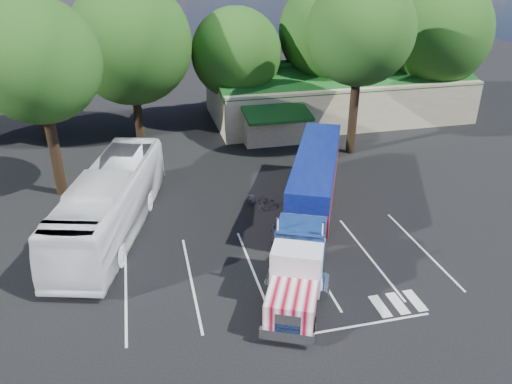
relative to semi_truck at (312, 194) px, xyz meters
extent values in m
plane|color=black|center=(-4.34, 2.25, -2.22)|extent=(120.00, 120.00, 0.00)
cube|color=#C3BA91|center=(9.66, 20.25, -0.22)|extent=(24.00, 11.00, 4.00)
cube|color=#164F1B|center=(9.66, 17.85, 2.28)|extent=(24.20, 6.25, 2.10)
cube|color=#164F1B|center=(9.66, 22.65, 2.28)|extent=(24.20, 6.25, 2.10)
cube|color=#C3BA91|center=(1.66, 14.55, -0.82)|extent=(5.00, 2.50, 2.80)
cube|color=#164F1B|center=(1.66, 13.25, 0.68)|extent=(5.40, 3.19, 0.80)
cylinder|color=black|center=(-17.34, 20.05, -0.22)|extent=(0.70, 0.70, 4.00)
sphere|color=#1D4112|center=(-17.34, 20.05, 4.93)|extent=(8.40, 8.40, 8.40)
cylinder|color=black|center=(-9.34, 18.45, -0.07)|extent=(0.70, 0.70, 4.30)
sphere|color=#1D4112|center=(-9.34, 18.45, 5.83)|extent=(10.00, 10.00, 10.00)
cylinder|color=black|center=(-0.34, 19.75, -0.42)|extent=(0.70, 0.70, 3.60)
sphere|color=#1D4112|center=(-0.34, 19.75, 4.38)|extent=(8.00, 8.00, 8.00)
cylinder|color=black|center=(8.66, 20.25, 0.03)|extent=(0.70, 0.70, 4.50)
sphere|color=#1D4112|center=(8.66, 20.25, 5.88)|extent=(9.60, 9.60, 9.60)
cylinder|color=black|center=(18.66, 19.05, -0.27)|extent=(0.70, 0.70, 3.90)
sphere|color=#1D4112|center=(18.66, 19.05, 5.58)|extent=(10.40, 10.40, 10.40)
cylinder|color=black|center=(-14.84, 8.25, 0.78)|extent=(0.70, 0.70, 6.00)
sphere|color=#1D4112|center=(-14.84, 8.25, 6.63)|extent=(7.60, 7.60, 7.60)
cylinder|color=black|center=(7.16, 10.75, 1.03)|extent=(0.70, 0.70, 6.50)
sphere|color=#1D4112|center=(7.16, 10.75, 7.28)|extent=(8.00, 8.00, 8.00)
cube|color=black|center=(-2.81, -6.13, -1.53)|extent=(3.49, 6.18, 0.23)
cube|color=white|center=(-4.24, -9.24, -1.62)|extent=(2.17, 1.16, 0.50)
cube|color=white|center=(-4.16, -9.08, -1.08)|extent=(1.04, 0.56, 0.82)
cube|color=white|center=(-3.72, -8.12, -0.90)|extent=(2.82, 2.86, 1.05)
cube|color=silver|center=(-2.96, -6.47, -0.35)|extent=(2.68, 2.28, 2.10)
cube|color=black|center=(-3.21, -7.00, 0.11)|extent=(1.94, 0.94, 0.91)
cube|color=white|center=(-2.64, -5.76, 0.84)|extent=(2.19, 1.07, 0.23)
cube|color=navy|center=(-2.28, -4.97, -0.17)|extent=(2.83, 2.61, 2.46)
cylinder|color=white|center=(-3.58, -5.28, 0.15)|extent=(0.22, 0.22, 3.10)
cylinder|color=white|center=(-1.67, -6.16, 0.15)|extent=(0.22, 0.22, 3.10)
cylinder|color=white|center=(-3.89, -5.54, -1.53)|extent=(1.16, 1.58, 0.60)
cylinder|color=white|center=(-1.66, -6.56, -1.53)|extent=(1.16, 1.58, 0.60)
cube|color=silver|center=(1.03, 2.24, -0.26)|extent=(7.02, 11.60, 1.37)
cube|color=#081455|center=(1.03, 2.24, 0.97)|extent=(7.02, 11.60, 1.09)
cube|color=black|center=(2.62, 5.72, -1.44)|extent=(2.32, 3.36, 0.32)
cube|color=black|center=(-1.61, -1.97, -1.58)|extent=(0.15, 0.15, 1.28)
cube|color=black|center=(-0.45, -2.50, -1.58)|extent=(0.15, 0.15, 1.28)
cube|color=white|center=(3.50, 7.63, -1.81)|extent=(2.03, 1.01, 0.11)
cylinder|color=black|center=(-4.79, -8.14, -1.72)|extent=(0.71, 1.04, 1.00)
cylinder|color=black|center=(-3.04, -8.94, -1.72)|extent=(0.71, 1.04, 1.00)
cylinder|color=black|center=(-3.04, -4.33, -1.72)|extent=(0.71, 1.04, 1.00)
cylinder|color=black|center=(-1.30, -5.12, -1.72)|extent=(0.71, 1.04, 1.00)
cylinder|color=black|center=(-2.62, -3.41, -1.72)|extent=(0.71, 1.04, 1.00)
cylinder|color=black|center=(-0.88, -4.21, -1.72)|extent=(0.71, 1.04, 1.00)
cylinder|color=black|center=(1.45, 5.46, -1.72)|extent=(0.71, 1.04, 1.00)
cylinder|color=black|center=(3.19, 4.66, -1.72)|extent=(0.71, 1.04, 1.00)
cylinder|color=black|center=(1.90, 6.45, -1.72)|extent=(0.71, 1.04, 1.00)
cylinder|color=black|center=(3.65, 5.65, -1.72)|extent=(0.71, 1.04, 1.00)
imported|color=black|center=(-2.74, -1.97, -1.34)|extent=(0.69, 0.76, 1.75)
imported|color=black|center=(-2.54, 3.25, -1.73)|extent=(1.29, 1.95, 0.97)
imported|color=white|center=(-11.34, 2.25, -0.32)|extent=(6.85, 13.94, 3.79)
imported|color=#B5B7BE|center=(0.66, 16.25, -1.43)|extent=(4.83, 1.87, 1.57)
camera|label=1|loc=(-9.19, -24.34, 12.77)|focal=35.00mm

